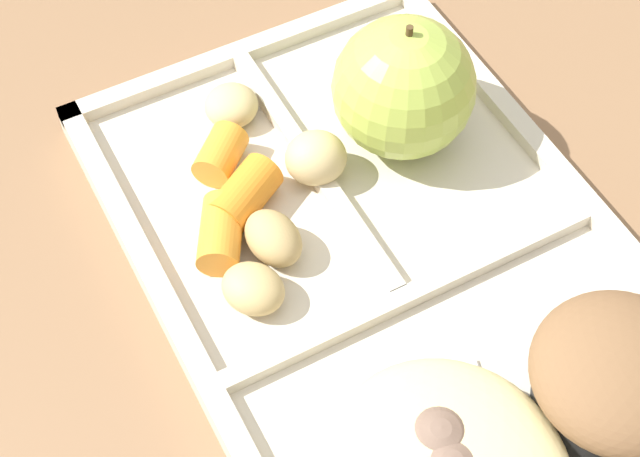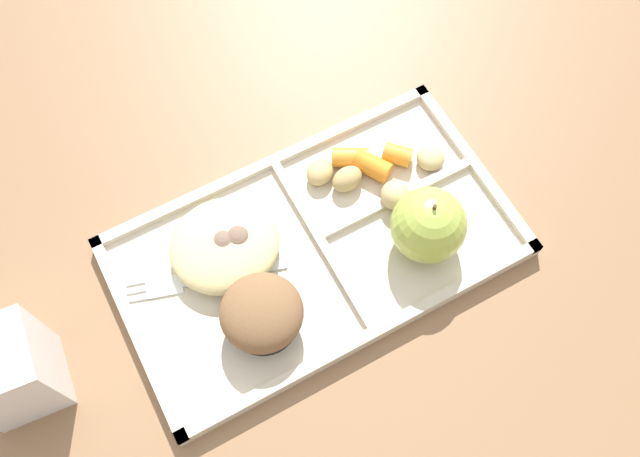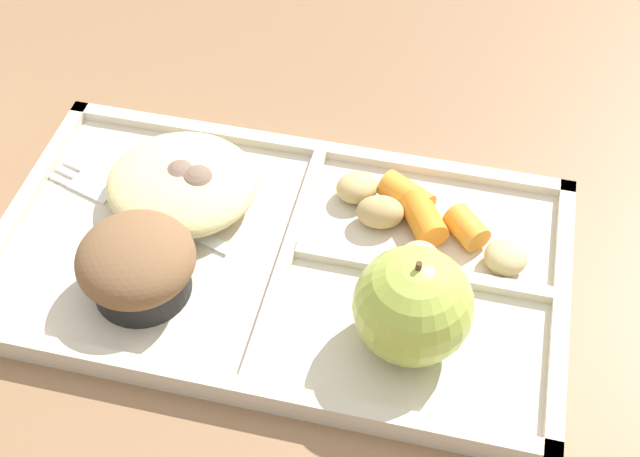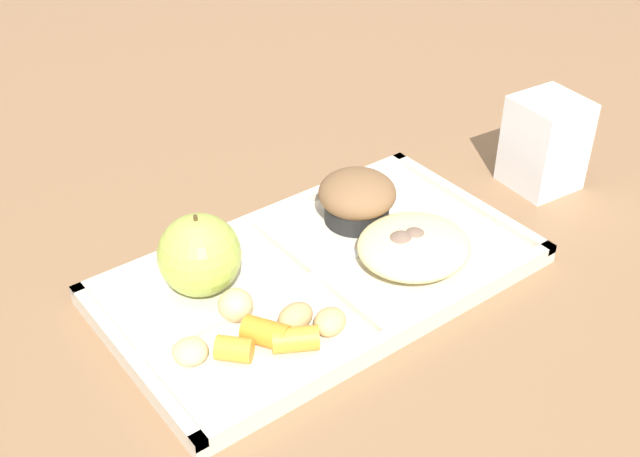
% 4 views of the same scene
% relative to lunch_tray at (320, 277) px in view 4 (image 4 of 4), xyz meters
% --- Properties ---
extents(ground, '(6.00, 6.00, 0.00)m').
position_rel_lunch_tray_xyz_m(ground, '(0.00, 0.00, -0.01)').
color(ground, '#846042').
extents(lunch_tray, '(0.39, 0.22, 0.02)m').
position_rel_lunch_tray_xyz_m(lunch_tray, '(0.00, 0.00, 0.00)').
color(lunch_tray, beige).
rests_on(lunch_tray, ground).
extents(green_apple, '(0.07, 0.07, 0.08)m').
position_rel_lunch_tray_xyz_m(green_apple, '(-0.10, 0.05, 0.04)').
color(green_apple, '#A8C14C').
rests_on(green_apple, lunch_tray).
extents(bran_muffin, '(0.08, 0.08, 0.05)m').
position_rel_lunch_tray_xyz_m(bran_muffin, '(0.08, 0.05, 0.03)').
color(bran_muffin, black).
rests_on(bran_muffin, lunch_tray).
extents(carrot_slice_diagonal, '(0.04, 0.04, 0.02)m').
position_rel_lunch_tray_xyz_m(carrot_slice_diagonal, '(-0.09, -0.05, 0.02)').
color(carrot_slice_diagonal, orange).
rests_on(carrot_slice_diagonal, lunch_tray).
extents(carrot_slice_back, '(0.03, 0.04, 0.02)m').
position_rel_lunch_tray_xyz_m(carrot_slice_back, '(-0.12, -0.05, 0.01)').
color(carrot_slice_back, orange).
rests_on(carrot_slice_back, lunch_tray).
extents(carrot_slice_center, '(0.04, 0.04, 0.02)m').
position_rel_lunch_tray_xyz_m(carrot_slice_center, '(-0.08, -0.07, 0.01)').
color(carrot_slice_center, orange).
rests_on(carrot_slice_center, lunch_tray).
extents(potato_chunk_large, '(0.04, 0.04, 0.03)m').
position_rel_lunch_tray_xyz_m(potato_chunk_large, '(-0.09, -0.01, 0.02)').
color(potato_chunk_large, tan).
rests_on(potato_chunk_large, lunch_tray).
extents(potato_chunk_corner, '(0.04, 0.04, 0.02)m').
position_rel_lunch_tray_xyz_m(potato_chunk_corner, '(-0.15, -0.03, 0.01)').
color(potato_chunk_corner, tan).
rests_on(potato_chunk_corner, lunch_tray).
extents(potato_chunk_wedge, '(0.04, 0.03, 0.02)m').
position_rel_lunch_tray_xyz_m(potato_chunk_wedge, '(-0.06, -0.05, 0.02)').
color(potato_chunk_wedge, tan).
rests_on(potato_chunk_wedge, lunch_tray).
extents(potato_chunk_browned, '(0.04, 0.04, 0.02)m').
position_rel_lunch_tray_xyz_m(potato_chunk_browned, '(-0.04, -0.07, 0.01)').
color(potato_chunk_browned, tan).
rests_on(potato_chunk_browned, lunch_tray).
extents(egg_noodle_pile, '(0.11, 0.10, 0.03)m').
position_rel_lunch_tray_xyz_m(egg_noodle_pile, '(0.08, -0.04, 0.02)').
color(egg_noodle_pile, beige).
rests_on(egg_noodle_pile, lunch_tray).
extents(meatball_front, '(0.03, 0.03, 0.03)m').
position_rel_lunch_tray_xyz_m(meatball_front, '(0.07, -0.03, 0.02)').
color(meatball_front, '#755B4C').
rests_on(meatball_front, lunch_tray).
extents(meatball_side, '(0.03, 0.03, 0.03)m').
position_rel_lunch_tray_xyz_m(meatball_side, '(0.08, -0.04, 0.02)').
color(meatball_side, '#755B4C').
rests_on(meatball_side, lunch_tray).
extents(meatball_back, '(0.03, 0.03, 0.03)m').
position_rel_lunch_tray_xyz_m(meatball_back, '(0.08, -0.04, 0.02)').
color(meatball_back, brown).
rests_on(meatball_back, lunch_tray).
extents(plastic_fork, '(0.15, 0.06, 0.00)m').
position_rel_lunch_tray_xyz_m(plastic_fork, '(0.12, -0.02, 0.01)').
color(plastic_fork, white).
rests_on(plastic_fork, lunch_tray).
extents(milk_carton, '(0.07, 0.07, 0.10)m').
position_rel_lunch_tray_xyz_m(milk_carton, '(0.29, -0.01, 0.04)').
color(milk_carton, white).
rests_on(milk_carton, ground).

